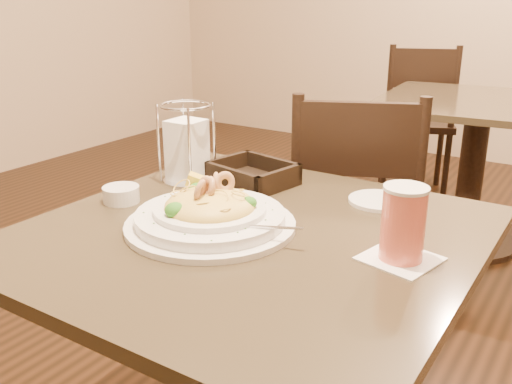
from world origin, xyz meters
The scene contains 10 objects.
main_table centered at (0.00, 0.00, 0.50)m, with size 0.90×0.90×0.73m.
background_table centered at (0.05, 1.88, 0.50)m, with size 0.98×0.98×0.73m.
dining_chair_near centered at (-0.07, 0.72, 0.50)m, with size 0.56×0.56×0.93m.
dining_chair_far centered at (-0.41, 2.45, 0.50)m, with size 0.55×0.55×0.93m.
pasta_bowl centered at (-0.08, -0.03, 0.76)m, with size 0.40×0.36×0.12m.
drink_glass centered at (0.31, 0.04, 0.80)m, with size 0.15×0.15×0.14m.
bread_basket centered at (-0.17, 0.26, 0.75)m, with size 0.23×0.20×0.06m.
napkin_caddy centered at (-0.32, 0.18, 0.82)m, with size 0.13×0.13×0.21m.
side_plate centered at (0.16, 0.31, 0.74)m, with size 0.15×0.15×0.01m, color white.
butter_ramekin centered at (-0.36, -0.02, 0.75)m, with size 0.09×0.09×0.04m, color white.
Camera 1 is at (0.61, -0.93, 1.21)m, focal length 40.00 mm.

